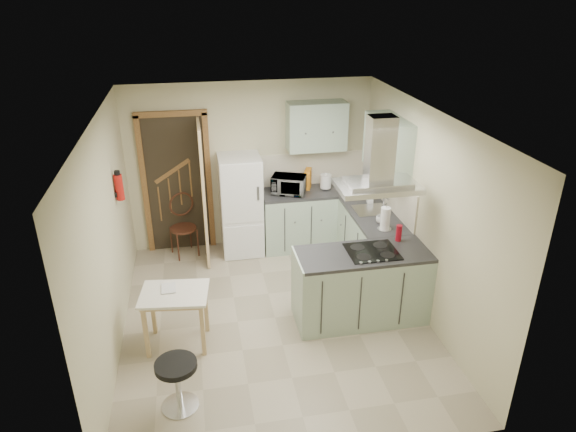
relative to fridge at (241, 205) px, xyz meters
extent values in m
plane|color=tan|center=(0.20, -1.80, -0.75)|extent=(4.20, 4.20, 0.00)
plane|color=silver|center=(0.20, -1.80, 1.75)|extent=(4.20, 4.20, 0.00)
plane|color=#C2BC96|center=(0.20, 0.30, 0.50)|extent=(3.60, 0.00, 3.60)
plane|color=#C2BC96|center=(-1.60, -1.80, 0.50)|extent=(0.00, 4.20, 4.20)
plane|color=#C2BC96|center=(2.00, -1.80, 0.50)|extent=(0.00, 4.20, 4.20)
cube|color=brown|center=(-0.90, 0.27, 0.30)|extent=(1.10, 0.12, 2.10)
cube|color=white|center=(0.00, 0.00, 0.00)|extent=(0.60, 0.60, 1.50)
cube|color=#9EB2A0|center=(0.86, 0.00, -0.30)|extent=(1.08, 0.60, 0.90)
cube|color=#9EB2A0|center=(1.70, -0.68, -0.30)|extent=(0.60, 1.95, 0.90)
cube|color=beige|center=(1.16, 0.29, 0.40)|extent=(1.68, 0.02, 0.50)
cube|color=#9EB2A0|center=(1.15, 0.12, 1.10)|extent=(0.85, 0.35, 0.70)
cube|color=#9EB2A0|center=(1.82, -0.95, 1.10)|extent=(0.35, 0.90, 0.70)
cube|color=#9EB2A0|center=(1.22, -1.98, -0.30)|extent=(1.55, 0.65, 0.90)
cube|color=black|center=(1.32, -1.98, 0.16)|extent=(0.58, 0.50, 0.01)
cube|color=silver|center=(1.32, -1.98, 0.97)|extent=(0.90, 0.55, 0.10)
cube|color=silver|center=(1.70, -0.85, 0.16)|extent=(0.45, 0.40, 0.01)
cylinder|color=#B2140F|center=(-1.54, -0.90, 0.75)|extent=(0.10, 0.10, 0.32)
cube|color=tan|center=(-0.95, -2.08, -0.41)|extent=(0.79, 0.63, 0.68)
cube|color=#452517|center=(-0.86, 0.04, -0.32)|extent=(0.49, 0.49, 0.86)
cylinder|color=black|center=(-0.94, -3.05, -0.48)|extent=(0.44, 0.44, 0.54)
imported|color=black|center=(0.71, -0.03, 0.28)|extent=(0.57, 0.48, 0.27)
cylinder|color=white|center=(1.29, 0.04, 0.27)|extent=(0.21, 0.21, 0.25)
cube|color=orange|center=(1.03, 0.12, 0.30)|extent=(0.15, 0.22, 0.30)
imported|color=#A9A8B4|center=(1.77, -0.60, 0.23)|extent=(0.08, 0.08, 0.17)
cylinder|color=white|center=(1.67, -1.44, 0.30)|extent=(0.13, 0.13, 0.31)
imported|color=silver|center=(1.69, -1.25, 0.20)|extent=(0.14, 0.14, 0.09)
cylinder|color=#AB0E20|center=(1.73, -1.76, 0.25)|extent=(0.08, 0.08, 0.20)
imported|color=maroon|center=(-1.09, -1.99, -0.02)|extent=(0.16, 0.22, 0.10)
camera|label=1|loc=(-0.62, -6.93, 3.03)|focal=32.00mm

